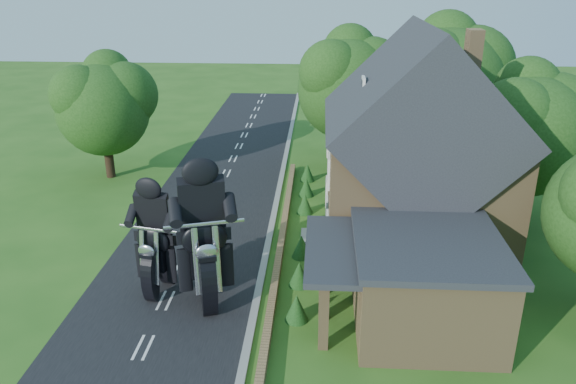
# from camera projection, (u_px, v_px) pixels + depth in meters

# --- Properties ---
(ground) EXTENTS (120.00, 120.00, 0.00)m
(ground) POSITION_uv_depth(u_px,v_px,m) (166.00, 301.00, 22.47)
(ground) COLOR #2B5818
(ground) RESTS_ON ground
(road) EXTENTS (7.00, 80.00, 0.02)m
(road) POSITION_uv_depth(u_px,v_px,m) (166.00, 301.00, 22.46)
(road) COLOR black
(road) RESTS_ON ground
(kerb) EXTENTS (0.30, 80.00, 0.12)m
(kerb) POSITION_uv_depth(u_px,v_px,m) (256.00, 302.00, 22.24)
(kerb) COLOR gray
(kerb) RESTS_ON ground
(garden_wall) EXTENTS (0.30, 22.00, 0.40)m
(garden_wall) POSITION_uv_depth(u_px,v_px,m) (281.00, 243.00, 26.79)
(garden_wall) COLOR #94754B
(garden_wall) RESTS_ON ground
(house) EXTENTS (9.54, 8.64, 10.24)m
(house) POSITION_uv_depth(u_px,v_px,m) (416.00, 156.00, 25.84)
(house) COLOR #94754B
(house) RESTS_ON ground
(annex) EXTENTS (7.05, 5.94, 3.44)m
(annex) POSITION_uv_depth(u_px,v_px,m) (422.00, 280.00, 20.53)
(annex) COLOR #94754B
(annex) RESTS_ON ground
(tree_house_right) EXTENTS (6.51, 6.00, 8.40)m
(tree_house_right) POSITION_uv_depth(u_px,v_px,m) (536.00, 125.00, 27.61)
(tree_house_right) COLOR black
(tree_house_right) RESTS_ON ground
(tree_behind_house) EXTENTS (7.81, 7.20, 10.08)m
(tree_behind_house) POSITION_uv_depth(u_px,v_px,m) (454.00, 76.00, 34.33)
(tree_behind_house) COLOR black
(tree_behind_house) RESTS_ON ground
(tree_behind_left) EXTENTS (6.94, 6.40, 9.16)m
(tree_behind_left) POSITION_uv_depth(u_px,v_px,m) (355.00, 80.00, 35.76)
(tree_behind_left) COLOR black
(tree_behind_left) RESTS_ON ground
(tree_far_road) EXTENTS (6.08, 5.60, 7.84)m
(tree_far_road) POSITION_uv_depth(u_px,v_px,m) (109.00, 102.00, 34.12)
(tree_far_road) COLOR black
(tree_far_road) RESTS_ON ground
(shrub_a) EXTENTS (0.90, 0.90, 1.10)m
(shrub_a) POSITION_uv_depth(u_px,v_px,m) (297.00, 307.00, 21.04)
(shrub_a) COLOR #153C13
(shrub_a) RESTS_ON ground
(shrub_b) EXTENTS (0.90, 0.90, 1.10)m
(shrub_b) POSITION_uv_depth(u_px,v_px,m) (299.00, 274.00, 23.36)
(shrub_b) COLOR #153C13
(shrub_b) RESTS_ON ground
(shrub_c) EXTENTS (0.90, 0.90, 1.10)m
(shrub_c) POSITION_uv_depth(u_px,v_px,m) (301.00, 246.00, 25.68)
(shrub_c) COLOR #153C13
(shrub_c) RESTS_ON ground
(shrub_d) EXTENTS (0.90, 0.90, 1.10)m
(shrub_d) POSITION_uv_depth(u_px,v_px,m) (305.00, 204.00, 30.31)
(shrub_d) COLOR #153C13
(shrub_d) RESTS_ON ground
(shrub_e) EXTENTS (0.90, 0.90, 1.10)m
(shrub_e) POSITION_uv_depth(u_px,v_px,m) (306.00, 187.00, 32.63)
(shrub_e) COLOR #153C13
(shrub_e) RESTS_ON ground
(shrub_f) EXTENTS (0.90, 0.90, 1.10)m
(shrub_f) POSITION_uv_depth(u_px,v_px,m) (307.00, 172.00, 34.95)
(shrub_f) COLOR #153C13
(shrub_f) RESTS_ON ground
(motorcycle_lead) EXTENTS (1.08, 2.04, 1.84)m
(motorcycle_lead) POSITION_uv_depth(u_px,v_px,m) (207.00, 283.00, 21.95)
(motorcycle_lead) COLOR black
(motorcycle_lead) RESTS_ON ground
(motorcycle_follow) EXTENTS (0.75, 1.69, 1.52)m
(motorcycle_follow) POSITION_uv_depth(u_px,v_px,m) (159.00, 276.00, 22.78)
(motorcycle_follow) COLOR black
(motorcycle_follow) RESTS_ON ground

